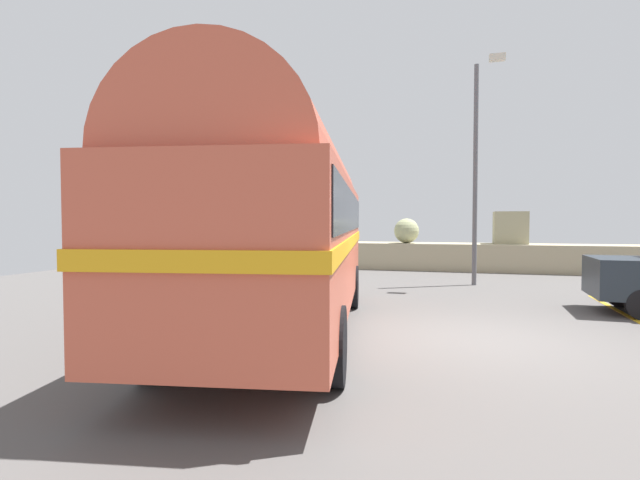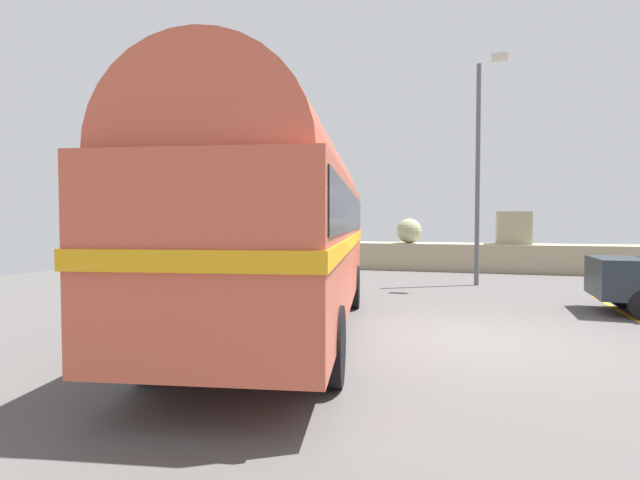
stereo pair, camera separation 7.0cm
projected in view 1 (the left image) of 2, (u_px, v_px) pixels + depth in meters
name	position (u px, v px, depth m)	size (l,w,h in m)	color
ground	(473.00, 340.00, 7.93)	(32.00, 26.00, 0.02)	#54514F
breakwater	(460.00, 254.00, 19.27)	(31.36, 1.96, 2.38)	tan
vintage_coach	(282.00, 217.00, 8.29)	(3.80, 8.86, 3.70)	black
lamp_post	(478.00, 162.00, 14.48)	(0.81, 0.98, 6.76)	#5B5B60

